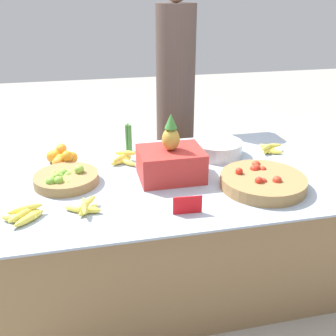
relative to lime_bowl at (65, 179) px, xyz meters
name	(u,v)px	position (x,y,z in m)	size (l,w,h in m)	color
ground_plane	(168,269)	(0.56, -0.03, -0.68)	(12.00, 12.00, 0.00)	#A39E93
market_table	(168,225)	(0.56, -0.03, -0.36)	(1.85, 1.16, 0.65)	olive
lime_bowl	(65,179)	(0.00, 0.00, 0.00)	(0.34, 0.34, 0.10)	olive
tomato_basket	(262,181)	(1.02, -0.27, 0.00)	(0.45, 0.45, 0.10)	olive
orange_pile	(61,157)	(-0.03, 0.28, 0.02)	(0.19, 0.19, 0.11)	orange
metal_bowl	(217,148)	(0.93, 0.21, 0.02)	(0.31, 0.31, 0.09)	silver
price_sign	(187,205)	(0.56, -0.44, 0.01)	(0.14, 0.01, 0.09)	red
produce_crate	(171,161)	(0.57, -0.05, 0.07)	(0.35, 0.27, 0.37)	#B22D28
veg_bundle	(129,138)	(0.39, 0.39, 0.06)	(0.04, 0.05, 0.18)	#428438
banana_bunch_front_center	(85,207)	(0.09, -0.32, -0.01)	(0.18, 0.16, 0.05)	#EFDB4C
banana_bunch_middle_right	(172,145)	(0.68, 0.38, -0.01)	(0.17, 0.16, 0.06)	#EFDB4C
banana_bunch_back_center	(269,149)	(1.28, 0.19, -0.01)	(0.18, 0.18, 0.05)	#EFDB4C
banana_bunch_front_left	(24,216)	(-0.18, -0.34, -0.01)	(0.20, 0.16, 0.06)	#EFDB4C
banana_bunch_middle_left	(123,159)	(0.34, 0.21, -0.01)	(0.17, 0.16, 0.06)	#EFDB4C
vendor_person	(175,105)	(0.84, 0.95, 0.11)	(0.30, 0.30, 1.69)	#473833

